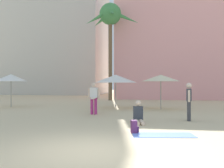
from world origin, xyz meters
name	(u,v)px	position (x,y,z in m)	size (l,w,h in m)	color
ground	(93,151)	(0.00, 0.00, 0.00)	(120.00, 120.00, 0.00)	beige
hotel_pink	(205,45)	(7.10, 26.10, 6.14)	(19.80, 11.30, 12.29)	pink
hotel_tower_gray	(47,6)	(-15.65, 33.53, 13.96)	(18.26, 10.57, 27.92)	#BCB7AD
palm_tree_left	(110,19)	(-2.90, 19.00, 7.89)	(5.06, 5.63, 9.39)	brown
cafe_umbrella_0	(161,78)	(1.78, 11.03, 1.99)	(2.43, 2.43, 2.20)	gray
cafe_umbrella_1	(116,79)	(-1.17, 11.17, 1.96)	(2.79, 2.79, 2.22)	gray
cafe_umbrella_3	(11,78)	(-8.49, 10.81, 2.03)	(2.25, 2.25, 2.28)	gray
beach_towel	(163,135)	(1.73, 2.31, 0.01)	(1.95, 0.89, 0.01)	#6684E0
backpack	(134,127)	(0.78, 2.54, 0.20)	(0.30, 0.34, 0.42)	#542755
person_near_left	(94,97)	(-1.78, 7.62, 0.91)	(0.71, 2.98, 1.68)	#B7337F
person_mid_center	(189,100)	(2.92, 5.78, 0.91)	(0.26, 0.61, 1.67)	#3D3D42
person_near_right	(139,115)	(0.78, 4.76, 0.32)	(0.55, 1.05, 0.94)	beige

